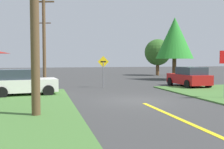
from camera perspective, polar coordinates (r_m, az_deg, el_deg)
name	(u,v)px	position (r m, az deg, el deg)	size (l,w,h in m)	color
ground_plane	(137,100)	(14.44, 5.48, -5.58)	(120.00, 120.00, 0.00)	#383838
parked_car_near_building	(23,83)	(17.08, -18.60, -1.66)	(4.00, 2.40, 1.62)	white
car_on_crossroad	(189,77)	(22.17, 16.24, -0.52)	(2.10, 4.00, 1.62)	red
utility_pole_near	(35,20)	(10.64, -16.29, 11.08)	(1.80, 0.40, 7.19)	brown
utility_pole_mid	(44,39)	(23.47, -14.40, 7.48)	(1.77, 0.60, 7.70)	brown
utility_pole_far	(44,47)	(36.31, -14.34, 5.83)	(1.78, 0.55, 7.59)	brown
direction_sign	(103,68)	(20.83, -1.89, 1.42)	(0.91, 0.09, 2.49)	slate
oak_tree_left	(175,38)	(29.60, 13.31, 7.61)	(4.04, 4.04, 6.74)	brown
pine_tree_center	(158,52)	(37.17, 9.79, 4.71)	(3.61, 3.61, 5.00)	brown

